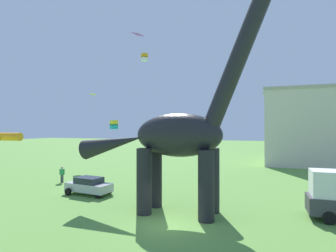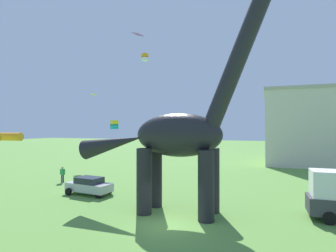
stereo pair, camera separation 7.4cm
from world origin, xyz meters
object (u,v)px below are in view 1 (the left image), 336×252
(dinosaur_sculpture, at_px, (177,135))
(kite_mid_right, at_px, (138,34))
(person_photographer, at_px, (62,173))
(kite_mid_left, at_px, (6,137))
(kite_trailing, at_px, (114,125))
(kite_apex, at_px, (144,57))
(parked_sedan_left, at_px, (89,185))
(kite_near_high, at_px, (93,94))

(dinosaur_sculpture, xyz_separation_m, kite_mid_right, (-4.22, 2.30, 8.33))
(person_photographer, height_order, kite_mid_left, kite_mid_left)
(dinosaur_sculpture, bearing_deg, kite_trailing, 148.61)
(kite_apex, bearing_deg, person_photographer, -128.15)
(kite_trailing, distance_m, kite_mid_left, 10.37)
(kite_trailing, bearing_deg, kite_apex, 80.21)
(person_photographer, relative_size, kite_trailing, 1.83)
(kite_mid_right, bearing_deg, parked_sedan_left, 177.99)
(parked_sedan_left, height_order, kite_apex, kite_apex)
(kite_apex, bearing_deg, kite_mid_right, -68.01)
(kite_apex, height_order, kite_mid_left, kite_apex)
(kite_trailing, bearing_deg, kite_mid_right, -45.48)
(kite_apex, distance_m, kite_mid_right, 12.68)
(person_photographer, distance_m, kite_apex, 17.35)
(person_photographer, xyz_separation_m, kite_mid_left, (-1.58, -5.64, 4.10))
(person_photographer, xyz_separation_m, kite_mid_right, (10.96, -3.74, 12.75))
(parked_sedan_left, bearing_deg, dinosaur_sculpture, -8.10)
(person_photographer, bearing_deg, kite_mid_left, 44.69)
(kite_apex, bearing_deg, kite_near_high, 152.50)
(kite_mid_right, bearing_deg, dinosaur_sculpture, -28.62)
(parked_sedan_left, distance_m, kite_mid_left, 9.02)
(person_photographer, bearing_deg, parked_sedan_left, 119.76)
(kite_mid_left, bearing_deg, person_photographer, 74.34)
(kite_mid_right, bearing_deg, person_photographer, 161.15)
(kite_trailing, bearing_deg, dinosaur_sculpture, -39.26)
(kite_trailing, height_order, kite_mid_right, kite_mid_right)
(person_photographer, height_order, kite_near_high, kite_near_high)
(kite_near_high, xyz_separation_m, kite_trailing, (11.28, -12.26, -5.24))
(kite_near_high, xyz_separation_m, kite_mid_left, (4.47, -19.99, -6.42))
(kite_mid_right, bearing_deg, kite_near_high, 133.25)
(parked_sedan_left, bearing_deg, kite_apex, 96.04)
(kite_near_high, relative_size, kite_apex, 1.59)
(parked_sedan_left, bearing_deg, kite_trailing, 105.19)
(dinosaur_sculpture, relative_size, kite_apex, 16.11)
(kite_trailing, bearing_deg, kite_near_high, 132.62)
(kite_near_high, bearing_deg, kite_mid_left, -77.40)
(person_photographer, relative_size, kite_near_high, 1.18)
(dinosaur_sculpture, height_order, person_photographer, dinosaur_sculpture)
(kite_trailing, xyz_separation_m, kite_mid_left, (-6.81, -7.73, -1.18))
(dinosaur_sculpture, distance_m, kite_trailing, 12.88)
(kite_near_high, height_order, kite_apex, kite_apex)
(parked_sedan_left, relative_size, person_photographer, 2.50)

